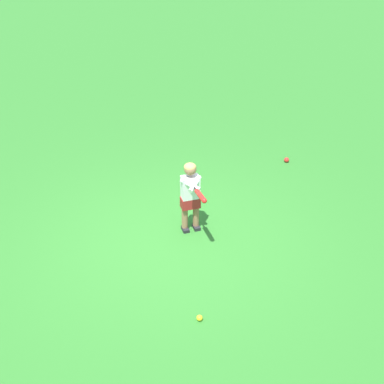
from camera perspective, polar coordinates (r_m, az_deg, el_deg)
The scene contains 4 objects.
ground_plane at distance 7.22m, azimuth -2.20°, elevation -5.71°, with size 40.00×40.00×0.00m, color #2D7528.
child_batter at distance 7.11m, azimuth -0.12°, elevation 0.00°, with size 0.42×0.75×1.08m.
play_ball_behind_batter at distance 6.06m, azimuth 0.85°, elevation -13.92°, with size 0.07×0.07×0.07m, color yellow.
play_ball_far_right at distance 9.41m, azimuth 10.54°, elevation 3.55°, with size 0.09×0.09×0.09m, color red.
Camera 1 is at (0.73, -5.72, 4.34)m, focal length 47.63 mm.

